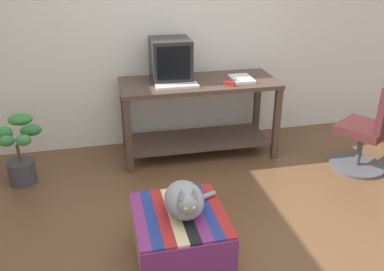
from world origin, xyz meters
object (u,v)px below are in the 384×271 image
object	(u,v)px
book	(242,79)
ottoman_with_blanket	(180,237)
desk	(199,105)
cat	(185,200)
office_chair	(369,133)
tv_monitor	(170,60)
stapler	(229,83)
keyboard	(177,86)
potted_plant	(20,154)

from	to	relation	value
book	ottoman_with_blanket	size ratio (longest dim) A/B	0.44
ottoman_with_blanket	desk	bearing A→B (deg)	71.69
book	cat	size ratio (longest dim) A/B	0.71
book	office_chair	bearing A→B (deg)	-31.21
tv_monitor	stapler	bearing A→B (deg)	-30.49
desk	book	xyz separation A→B (m)	(0.42, -0.06, 0.26)
keyboard	potted_plant	distance (m)	1.54
potted_plant	tv_monitor	bearing A→B (deg)	12.38
tv_monitor	cat	distance (m)	1.77
book	keyboard	bearing A→B (deg)	-171.74
ottoman_with_blanket	stapler	world-z (taller)	stapler
desk	potted_plant	distance (m)	1.73
book	potted_plant	xyz separation A→B (m)	(-2.12, -0.15, -0.51)
keyboard	potted_plant	bearing A→B (deg)	-176.01
tv_monitor	stapler	size ratio (longest dim) A/B	3.67
cat	stapler	xyz separation A→B (m)	(0.73, 1.38, 0.31)
book	stapler	size ratio (longest dim) A/B	2.63
tv_monitor	ottoman_with_blanket	bearing A→B (deg)	-97.85
potted_plant	stapler	xyz separation A→B (m)	(1.95, 0.01, 0.52)
office_chair	cat	bearing A→B (deg)	-8.42
office_chair	desk	bearing A→B (deg)	-58.27
book	office_chair	size ratio (longest dim) A/B	0.32
desk	potted_plant	xyz separation A→B (m)	(-1.70, -0.21, -0.25)
desk	stapler	bearing A→B (deg)	-38.10
desk	tv_monitor	size ratio (longest dim) A/B	3.84
ottoman_with_blanket	cat	size ratio (longest dim) A/B	1.63
keyboard	stapler	size ratio (longest dim) A/B	3.64
cat	office_chair	size ratio (longest dim) A/B	0.46
ottoman_with_blanket	cat	bearing A→B (deg)	-13.96
cat	office_chair	distance (m)	2.14
potted_plant	stapler	world-z (taller)	stapler
keyboard	book	size ratio (longest dim) A/B	1.39
desk	book	bearing A→B (deg)	-6.46
tv_monitor	office_chair	distance (m)	2.00
keyboard	office_chair	bearing A→B (deg)	-17.48
desk	stapler	size ratio (longest dim) A/B	14.10
keyboard	stapler	distance (m)	0.50
ottoman_with_blanket	potted_plant	size ratio (longest dim) A/B	1.08
keyboard	cat	bearing A→B (deg)	-98.28
desk	stapler	xyz separation A→B (m)	(0.25, -0.20, 0.26)
ottoman_with_blanket	potted_plant	bearing A→B (deg)	130.96
desk	keyboard	bearing A→B (deg)	-149.23
keyboard	cat	xyz separation A→B (m)	(-0.24, -1.44, -0.31)
tv_monitor	cat	world-z (taller)	tv_monitor
office_chair	stapler	distance (m)	1.39
desk	cat	size ratio (longest dim) A/B	3.83
potted_plant	book	bearing A→B (deg)	4.15
ottoman_with_blanket	stapler	distance (m)	1.68
keyboard	ottoman_with_blanket	xyz separation A→B (m)	(-0.28, -1.43, -0.60)
cat	office_chair	world-z (taller)	office_chair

